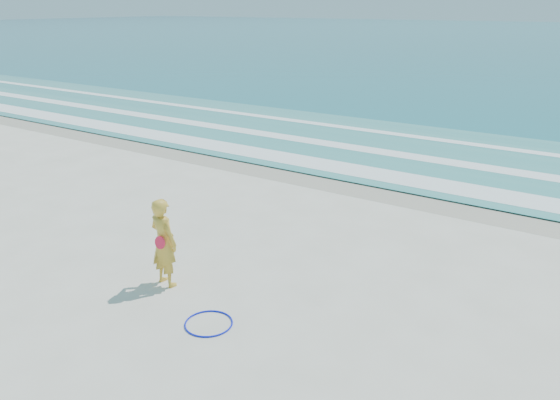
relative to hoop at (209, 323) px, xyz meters
The scene contains 8 objects.
ground 1.66m from the hoop, behind, with size 400.00×400.00×0.00m, color silver.
wet_sand 9.27m from the hoop, 100.27° to the left, with size 400.00×2.40×0.00m, color #B2A893.
shallow 14.22m from the hoop, 96.67° to the left, with size 400.00×10.00×0.01m, color #59B7AD.
foam_near 10.55m from the hoop, 99.01° to the left, with size 400.00×1.40×0.01m, color white.
foam_mid 13.42m from the hoop, 97.07° to the left, with size 400.00×0.90×0.01m, color white.
foam_far 16.70m from the hoop, 95.68° to the left, with size 400.00×0.60×0.01m, color white.
hoop is the anchor object (origin of this frame).
woman 2.13m from the hoop, 158.39° to the left, with size 0.76×0.55×1.92m.
Camera 1 is at (7.64, -6.68, 5.63)m, focal length 35.00 mm.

